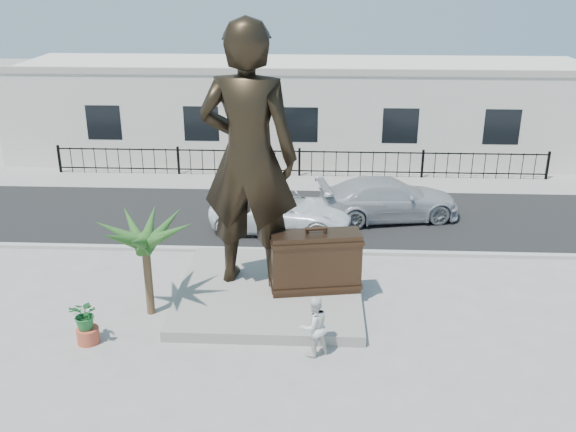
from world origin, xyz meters
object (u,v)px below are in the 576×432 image
Objects in this scene: tourist at (314,326)px; car_white at (281,211)px; suitcase at (316,262)px; statue at (249,157)px.

tourist is 0.32× the size of car_white.
car_white is (-1.24, 7.93, -0.08)m from tourist.
suitcase is 2.83m from tourist.
suitcase is 0.50× the size of car_white.
suitcase is 5.30m from car_white.
tourist is 8.03m from car_white.
statue is 3.47m from suitcase.
suitcase is at bearing 173.67° from statue.
statue is at bearing -92.63° from tourist.
car_white is at bearing -112.90° from tourist.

